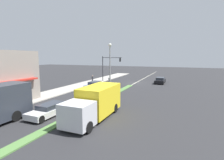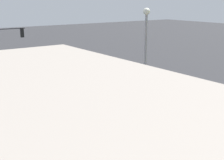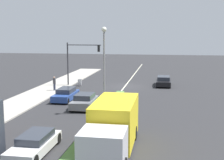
% 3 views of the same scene
% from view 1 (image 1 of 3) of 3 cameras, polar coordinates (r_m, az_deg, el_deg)
% --- Properties ---
extents(ground_plane, '(160.00, 160.00, 0.00)m').
position_cam_1_polar(ground_plane, '(21.73, -4.67, -7.47)').
color(ground_plane, '#2B2B2D').
extents(sidewalk_right, '(4.00, 73.00, 0.12)m').
position_cam_1_polar(sidewalk_right, '(26.61, -22.77, -5.10)').
color(sidewalk_right, '#A8A399').
rests_on(sidewalk_right, ground).
extents(median_strip, '(0.90, 46.00, 0.10)m').
position_cam_1_polar(median_strip, '(14.75, -21.50, -15.29)').
color(median_strip, '#568442').
rests_on(median_strip, ground).
extents(lane_marking_center, '(0.16, 60.00, 0.01)m').
position_cam_1_polar(lane_marking_center, '(38.30, 7.75, -0.89)').
color(lane_marking_center, beige).
rests_on(lane_marking_center, ground).
extents(traffic_signal_main, '(4.59, 0.34, 5.60)m').
position_cam_1_polar(traffic_signal_main, '(39.20, -1.17, 5.10)').
color(traffic_signal_main, '#333338').
rests_on(traffic_signal_main, sidewalk_right).
extents(street_lamp, '(0.44, 0.44, 7.37)m').
position_cam_1_polar(street_lamp, '(24.47, -0.66, 5.59)').
color(street_lamp, gray).
rests_on(street_lamp, median_strip).
extents(pedestrian, '(0.34, 0.34, 1.66)m').
position_cam_1_polar(pedestrian, '(36.53, -6.41, 0.29)').
color(pedestrian, '#282D42').
rests_on(pedestrian, sidewalk_right).
extents(warning_aframe_sign, '(0.45, 0.53, 0.84)m').
position_cam_1_polar(warning_aframe_sign, '(39.94, -0.83, 0.15)').
color(warning_aframe_sign, silver).
rests_on(warning_aframe_sign, ground).
extents(delivery_truck, '(2.44, 7.50, 2.87)m').
position_cam_1_polar(delivery_truck, '(16.34, -5.42, -7.27)').
color(delivery_truck, silver).
rests_on(delivery_truck, ground).
extents(suv_grey, '(1.87, 3.97, 1.32)m').
position_cam_1_polar(suv_grey, '(27.22, -3.64, -2.97)').
color(suv_grey, slate).
rests_on(suv_grey, ground).
extents(van_white, '(1.76, 4.53, 1.17)m').
position_cam_1_polar(van_white, '(18.12, -19.77, -9.10)').
color(van_white, silver).
rests_on(van_white, ground).
extents(suv_black, '(1.87, 4.56, 1.25)m').
position_cam_1_polar(suv_black, '(38.56, 15.47, -0.12)').
color(suv_black, black).
rests_on(suv_black, ground).
extents(coupe_blue, '(1.76, 4.42, 1.26)m').
position_cam_1_polar(coupe_blue, '(31.16, -5.79, -1.70)').
color(coupe_blue, '#284793').
rests_on(coupe_blue, ground).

